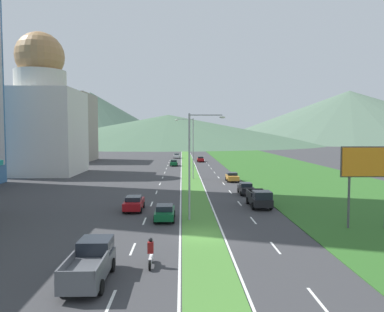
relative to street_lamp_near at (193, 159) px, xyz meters
The scene contains 47 objects.
ground_plane 7.74m from the street_lamp_near, 84.10° to the right, with size 600.00×600.00×0.00m, color #38383A.
grass_median 55.17m from the street_lamp_near, 89.45° to the left, with size 3.20×240.00×0.06m, color #477F33.
grass_verge_right 59.07m from the street_lamp_near, 68.94° to the left, with size 24.00×240.00×0.06m, color #2D6023.
lane_dash_left_1 18.35m from the street_lamp_near, 105.21° to the right, with size 0.16×2.80×0.01m, color silver.
lane_dash_left_2 11.22m from the street_lamp_near, 118.32° to the right, with size 0.16×2.80×0.01m, color silver.
lane_dash_left_3 7.36m from the street_lamp_near, behind, with size 0.16×2.80×0.01m, color silver.
lane_dash_left_4 11.00m from the street_lamp_near, 119.20° to the left, with size 0.16×2.80×0.01m, color silver.
lane_dash_left_5 18.07m from the street_lamp_near, 105.47° to the left, with size 0.16×2.80×0.01m, color silver.
lane_dash_left_6 25.90m from the street_lamp_near, 100.43° to the left, with size 0.16×2.80×0.01m, color silver.
lane_dash_left_7 33.97m from the street_lamp_near, 97.85° to the left, with size 0.16×2.80×0.01m, color silver.
lane_dash_left_8 42.13m from the street_lamp_near, 96.28° to the left, with size 0.16×2.80×0.01m, color silver.
lane_dash_left_9 50.36m from the street_lamp_near, 95.24° to the left, with size 0.16×2.80×0.01m, color silver.
lane_dash_left_10 58.61m from the street_lamp_near, 94.49° to the left, with size 0.16×2.80×0.01m, color silver.
lane_dash_left_11 66.88m from the street_lamp_near, 93.93° to the left, with size 0.16×2.80×0.01m, color silver.
lane_dash_left_12 75.16m from the street_lamp_near, 93.50° to the left, with size 0.16×2.80×0.01m, color silver.
lane_dash_right_1 18.64m from the street_lamp_near, 71.48° to the right, with size 0.16×2.80×0.01m, color silver.
lane_dash_right_2 11.70m from the street_lamp_near, 56.41° to the right, with size 0.16×2.80×0.01m, color silver.
lane_dash_right_3 8.06m from the street_lamp_near, ahead, with size 0.16×2.80×0.01m, color silver.
lane_dash_right_4 11.48m from the street_lamp_near, 55.44° to the left, with size 0.16×2.80×0.01m, color silver.
lane_dash_right_5 18.37m from the street_lamp_near, 71.16° to the left, with size 0.16×2.80×0.01m, color silver.
lane_dash_right_6 26.11m from the street_lamp_near, 77.22° to the left, with size 0.16×2.80×0.01m, color silver.
lane_dash_right_7 34.12m from the street_lamp_near, 80.36° to the left, with size 0.16×2.80×0.01m, color silver.
lane_dash_right_8 42.26m from the street_lamp_near, 82.27° to the left, with size 0.16×2.80×0.01m, color silver.
lane_dash_right_9 50.46m from the street_lamp_near, 83.55° to the left, with size 0.16×2.80×0.01m, color silver.
lane_dash_right_10 58.70m from the street_lamp_near, 84.47° to the left, with size 0.16×2.80×0.01m, color silver.
lane_dash_right_11 66.96m from the street_lamp_near, 85.16° to the left, with size 0.16×2.80×0.01m, color silver.
lane_dash_right_12 75.23m from the street_lamp_near, 85.69° to the left, with size 0.16×2.80×0.01m, color silver.
edge_line_median_left 55.18m from the street_lamp_near, 91.27° to the left, with size 0.16×240.00×0.01m, color silver.
edge_line_median_right 55.21m from the street_lamp_near, 87.62° to the left, with size 0.16×240.00×0.01m, color silver.
domed_building 49.69m from the street_lamp_near, 125.59° to the left, with size 14.64×14.64×27.68m.
midrise_colored 81.33m from the street_lamp_near, 115.68° to the left, with size 16.69×16.69×19.11m, color #9E9384.
hill_far_left 298.12m from the street_lamp_near, 105.30° to the left, with size 148.05×148.05×41.90m, color #3D5647.
hill_far_center 228.74m from the street_lamp_near, 92.64° to the left, with size 212.52×212.52×20.29m, color #47664C.
hill_far_right 312.31m from the street_lamp_near, 63.35° to the left, with size 235.27×235.27×42.94m, color #516B56.
street_lamp_near is the anchor object (origin of this frame).
street_lamp_mid 31.14m from the street_lamp_near, 88.92° to the left, with size 3.25×0.51×10.70m.
billboard_roadside 15.22m from the street_lamp_near, 12.74° to the right, with size 4.81×0.28×7.08m.
car_0 5.70m from the street_lamp_near, behind, with size 1.91×4.22×1.47m.
car_1 69.51m from the street_lamp_near, 86.58° to the left, with size 1.87×4.79×1.47m.
car_2 57.07m from the street_lamp_near, 93.08° to the left, with size 1.87×4.56×1.52m.
car_3 83.87m from the street_lamp_near, 91.84° to the left, with size 1.92×4.21×1.51m.
car_4 17.22m from the street_lamp_near, 63.04° to the left, with size 1.87×4.24×1.51m.
car_5 29.02m from the street_lamp_near, 75.04° to the left, with size 2.01×4.03×1.50m.
car_6 9.19m from the street_lamp_near, 142.85° to the left, with size 1.96×4.42×1.54m.
pickup_truck_0 10.69m from the street_lamp_near, 38.46° to the left, with size 2.18×5.40×2.00m.
pickup_truck_1 16.04m from the street_lamp_near, 113.82° to the right, with size 2.18×5.40×2.00m.
motorcycle_rider 13.30m from the street_lamp_near, 104.13° to the right, with size 0.36×2.00×1.80m.
Camera 1 is at (-1.60, -29.52, 8.30)m, focal length 35.04 mm.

